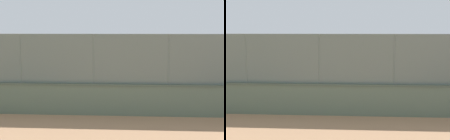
% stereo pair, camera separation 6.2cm
% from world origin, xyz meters
% --- Properties ---
extents(ground_plane, '(260.00, 260.00, 0.00)m').
position_xyz_m(ground_plane, '(0.00, 0.00, 0.00)').
color(ground_plane, tan).
extents(perimeter_wall, '(28.07, 0.56, 1.32)m').
position_xyz_m(perimeter_wall, '(-1.85, 11.46, 0.67)').
color(perimeter_wall, slate).
rests_on(perimeter_wall, ground_plane).
extents(fence_panel_on_wall, '(27.58, 0.23, 2.04)m').
position_xyz_m(fence_panel_on_wall, '(-1.85, 11.46, 2.34)').
color(fence_panel_on_wall, slate).
rests_on(fence_panel_on_wall, perimeter_wall).
extents(player_near_wall_returning, '(1.24, 0.73, 1.67)m').
position_xyz_m(player_near_wall_returning, '(5.31, -1.98, 0.99)').
color(player_near_wall_returning, '#591919').
rests_on(player_near_wall_returning, ground_plane).
extents(player_foreground_swinging, '(1.16, 0.76, 1.60)m').
position_xyz_m(player_foreground_swinging, '(-5.98, 6.04, 0.95)').
color(player_foreground_swinging, '#B2B2B2').
rests_on(player_foreground_swinging, ground_plane).
extents(sports_ball, '(0.14, 0.14, 0.14)m').
position_xyz_m(sports_ball, '(5.05, -0.42, 0.07)').
color(sports_ball, white).
rests_on(sports_ball, ground_plane).
extents(courtside_bench, '(1.60, 0.39, 0.87)m').
position_xyz_m(courtside_bench, '(-3.27, 9.88, 0.46)').
color(courtside_bench, gray).
rests_on(courtside_bench, ground_plane).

